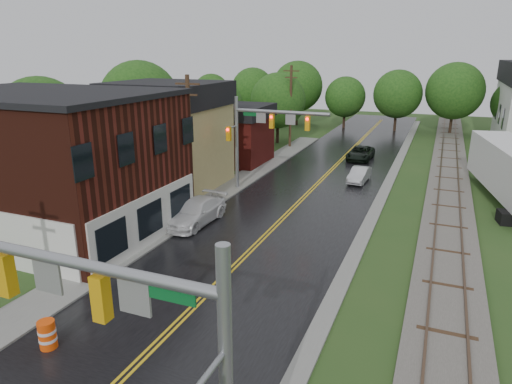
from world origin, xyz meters
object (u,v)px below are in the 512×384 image
Objects in this scene: traffic_signal_near at (133,328)px; tree_left_a at (43,123)px; sedan_silver at (359,175)px; traffic_signal_far at (262,128)px; tree_left_c at (217,108)px; construction_barrel at (47,335)px; tree_left_e at (279,102)px; tree_left_b at (141,103)px; brick_building at (46,162)px; pickup_white at (196,212)px; suv_dark at (360,153)px; utility_pole_b at (190,139)px; utility_pole_c at (291,105)px.

traffic_signal_near is 30.66m from tree_left_a.
traffic_signal_far is at bearing -136.04° from sedan_silver.
tree_left_c is 6.91× the size of construction_barrel.
tree_left_c is 0.94× the size of tree_left_e.
tree_left_b reaches higher than construction_barrel.
brick_building reaches higher than tree_left_c.
tree_left_b is at bearing 125.49° from traffic_signal_near.
suv_dark is at bearing 76.19° from pickup_white.
tree_left_a reaches higher than traffic_signal_far.
tree_left_b is at bearing 118.70° from construction_barrel.
utility_pole_b is 14.87m from tree_left_b.
traffic_signal_near and traffic_signal_far have the same top height.
traffic_signal_near is 0.85× the size of tree_left_a.
sedan_silver is at bearing 62.74° from pickup_white.
tree_left_b is at bearing -154.28° from suv_dark.
pickup_white is at bearing -11.02° from tree_left_a.
utility_pole_b is 1.73× the size of pickup_white.
sedan_silver is at bearing 1.67° from tree_left_b.
tree_left_c is at bearing 160.17° from sedan_silver.
tree_left_c is at bearing 93.14° from brick_building.
traffic_signal_far is at bearing -74.11° from tree_left_e.
utility_pole_c is at bearing 78.91° from brick_building.
utility_pole_c reaches higher than traffic_signal_far.
pickup_white is 13.25m from construction_barrel.
tree_left_e is 40.69m from construction_barrel.
suv_dark is (10.56, -5.17, -4.15)m from tree_left_e.
traffic_signal_near is 41.67m from tree_left_c.
sedan_silver is at bearing -79.30° from suv_dark.
traffic_signal_near is at bearing -74.32° from tree_left_e.
tree_left_b is at bearing 138.14° from utility_pole_b.
tree_left_b is (2.00, 10.00, 0.60)m from tree_left_a.
pickup_white is at bearing 115.99° from traffic_signal_near.
utility_pole_c is 25.42m from pickup_white.
sedan_silver is at bearing -48.37° from tree_left_e.
tree_left_e is at bearing 105.89° from traffic_signal_far.
tree_left_a is (-13.05, -0.10, 0.39)m from utility_pole_b.
tree_left_e is at bearing 94.90° from utility_pole_b.
utility_pole_c reaches higher than traffic_signal_near.
pickup_white is (-7.86, -13.54, 0.15)m from sedan_silver.
tree_left_c is 35.86m from construction_barrel.
utility_pole_b is 14.98m from sedan_silver.
brick_building is 1.59× the size of utility_pole_b.
construction_barrel is (1.26, -13.19, -0.20)m from pickup_white.
pickup_white is (7.68, 3.97, -3.40)m from brick_building.
tree_left_b is at bearing 161.19° from traffic_signal_far.
sedan_silver is at bearing -23.62° from tree_left_c.
brick_building is at bearing -127.81° from sedan_silver.
utility_pole_b is (-3.33, -5.00, -0.25)m from traffic_signal_far.
brick_building reaches higher than sedan_silver.
traffic_signal_near is 0.90× the size of tree_left_e.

